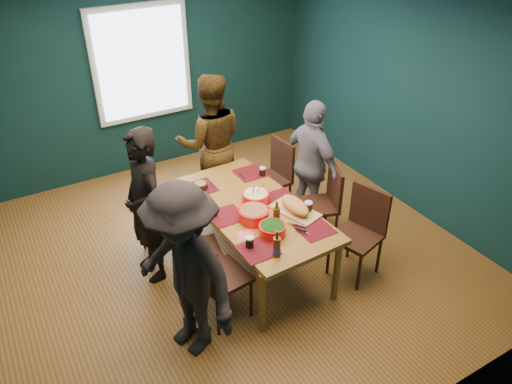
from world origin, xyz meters
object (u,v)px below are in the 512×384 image
person_far_left (146,207)px  person_back (211,143)px  chair_right_near (362,226)px  person_right (312,165)px  chair_left_far (156,213)px  bowl_salad (254,214)px  chair_left_near (214,273)px  person_near_left (185,273)px  dining_table (254,213)px  bowl_herbs (272,229)px  chair_right_far (275,172)px  chair_left_mid (189,246)px  chair_right_mid (325,198)px  cutting_board (295,207)px  bowl_dumpling (256,197)px

person_far_left → person_back: (1.16, 0.89, 0.04)m
chair_right_near → person_right: size_ratio=0.63×
chair_right_near → person_far_left: bearing=134.6°
chair_left_far → bowl_salad: bearing=-64.3°
chair_left_near → person_near_left: 0.47m
dining_table → chair_left_near: bearing=-146.3°
bowl_salad → bowl_herbs: size_ratio=1.18×
person_back → person_near_left: bearing=78.4°
chair_right_far → person_back: size_ratio=0.54×
chair_left_mid → chair_right_mid: bearing=12.9°
dining_table → bowl_herbs: bearing=-101.6°
chair_right_mid → person_far_left: size_ratio=0.55×
chair_right_near → person_right: (0.08, 1.03, 0.21)m
bowl_salad → chair_left_mid: bearing=165.1°
chair_right_far → chair_right_near: chair_right_near is taller
person_right → cutting_board: size_ratio=2.38×
chair_left_near → bowl_salad: (0.62, 0.34, 0.24)m
chair_right_far → bowl_dumpling: size_ratio=3.31×
chair_right_near → bowl_herbs: size_ratio=3.78×
chair_right_near → bowl_dumpling: bowl_dumpling is taller
dining_table → person_right: size_ratio=1.26×
person_back → chair_left_mid: bearing=75.5°
person_right → cutting_board: person_right is taller
person_back → person_near_left: person_back is taller
person_far_left → bowl_herbs: bearing=41.6°
chair_right_near → bowl_salad: 1.17m
chair_right_near → cutting_board: bearing=132.2°
chair_left_mid → chair_right_far: size_ratio=0.99×
chair_left_near → bowl_dumpling: (0.80, 0.61, 0.23)m
chair_right_far → person_near_left: size_ratio=0.56×
person_near_left → bowl_salad: person_near_left is taller
chair_left_mid → cutting_board: size_ratio=1.43×
chair_left_far → bowl_herbs: bearing=-70.7°
chair_left_far → chair_right_mid: bearing=-34.5°
person_far_left → bowl_salad: size_ratio=5.50×
bowl_dumpling → cutting_board: bowl_dumpling is taller
chair_left_mid → bowl_dumpling: 0.87m
chair_right_far → chair_right_near: bearing=-88.6°
chair_left_mid → person_right: person_right is taller
chair_left_mid → chair_left_near: 0.51m
person_back → chair_left_near: bearing=84.1°
dining_table → bowl_herbs: (-0.08, -0.50, 0.13)m
person_back → bowl_dumpling: (-0.08, -1.23, -0.08)m
chair_left_far → bowl_salad: chair_left_far is taller
person_far_left → person_near_left: bearing=-7.1°
bowl_dumpling → cutting_board: size_ratio=0.44×
chair_right_near → person_right: 1.06m
dining_table → person_right: bearing=17.8°
chair_right_mid → cutting_board: chair_right_mid is taller
chair_right_near → person_far_left: person_far_left is taller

